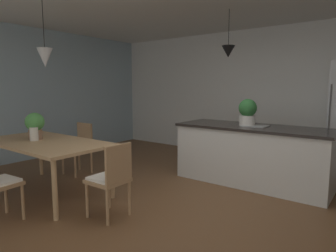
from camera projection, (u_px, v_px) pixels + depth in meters
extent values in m
cube|color=brown|center=(189.00, 212.00, 3.62)|extent=(10.00, 8.40, 0.04)
cube|color=silver|center=(277.00, 94.00, 6.01)|extent=(10.00, 0.12, 2.70)
cube|color=#9EB7C6|center=(18.00, 94.00, 5.87)|extent=(0.06, 8.40, 2.70)
cube|color=tan|center=(45.00, 142.00, 4.14)|extent=(1.96, 1.02, 0.04)
cylinder|color=tan|center=(41.00, 154.00, 5.06)|extent=(0.06, 0.06, 0.73)
cylinder|color=tan|center=(112.00, 172.00, 3.99)|extent=(0.06, 0.06, 0.73)
cylinder|color=tan|center=(55.00, 189.00, 3.31)|extent=(0.06, 0.06, 0.73)
cylinder|color=#A87F56|center=(6.00, 196.00, 3.52)|extent=(0.04, 0.04, 0.41)
cylinder|color=#A87F56|center=(23.00, 202.00, 3.34)|extent=(0.04, 0.04, 0.41)
cube|color=#A87F56|center=(77.00, 149.00, 5.10)|extent=(0.41, 0.41, 0.04)
cube|color=white|center=(77.00, 147.00, 5.09)|extent=(0.37, 0.37, 0.03)
cube|color=#A87F56|center=(85.00, 135.00, 5.21)|extent=(0.38, 0.04, 0.42)
cylinder|color=#A87F56|center=(75.00, 166.00, 4.89)|extent=(0.04, 0.04, 0.41)
cylinder|color=#A87F56|center=(63.00, 163.00, 5.09)|extent=(0.04, 0.04, 0.41)
cylinder|color=#A87F56|center=(92.00, 162.00, 5.16)|extent=(0.04, 0.04, 0.41)
cylinder|color=#A87F56|center=(79.00, 159.00, 5.36)|extent=(0.04, 0.04, 0.41)
cube|color=#A87F56|center=(108.00, 180.00, 3.40)|extent=(0.41, 0.41, 0.04)
cube|color=white|center=(108.00, 178.00, 3.39)|extent=(0.37, 0.37, 0.03)
cube|color=#A87F56|center=(119.00, 163.00, 3.26)|extent=(0.04, 0.38, 0.42)
cylinder|color=#A87F56|center=(87.00, 200.00, 3.39)|extent=(0.04, 0.04, 0.41)
cylinder|color=#A87F56|center=(109.00, 192.00, 3.66)|extent=(0.04, 0.04, 0.41)
cylinder|color=#A87F56|center=(107.00, 207.00, 3.19)|extent=(0.04, 0.04, 0.41)
cylinder|color=#A87F56|center=(129.00, 198.00, 3.46)|extent=(0.04, 0.04, 0.41)
cube|color=silver|center=(252.00, 155.00, 4.61)|extent=(2.27, 0.82, 0.88)
cube|color=black|center=(253.00, 127.00, 4.55)|extent=(2.33, 0.88, 0.04)
cube|color=gray|center=(255.00, 126.00, 4.53)|extent=(0.36, 0.30, 0.01)
cylinder|color=#4C4C4C|center=(329.00, 120.00, 4.83)|extent=(0.02, 0.02, 1.16)
cylinder|color=black|center=(43.00, 22.00, 3.99)|extent=(0.01, 0.01, 0.68)
cone|color=#B7B7B7|center=(45.00, 58.00, 4.06)|extent=(0.21, 0.21, 0.26)
cylinder|color=black|center=(229.00, 27.00, 4.62)|extent=(0.01, 0.01, 0.55)
cone|color=black|center=(228.00, 51.00, 4.67)|extent=(0.21, 0.21, 0.18)
cylinder|color=beige|center=(247.00, 121.00, 4.60)|extent=(0.24, 0.24, 0.16)
sphere|color=#2D6B33|center=(248.00, 108.00, 4.57)|extent=(0.28, 0.28, 0.28)
cylinder|color=#8C664C|center=(35.00, 135.00, 4.26)|extent=(0.19, 0.19, 0.14)
sphere|color=#478C42|center=(35.00, 122.00, 4.24)|extent=(0.27, 0.27, 0.27)
cylinder|color=silver|center=(34.00, 134.00, 4.16)|extent=(0.11, 0.11, 0.19)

